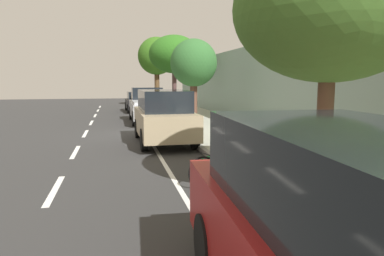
% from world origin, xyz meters
% --- Properties ---
extents(ground, '(66.71, 66.71, 0.00)m').
position_xyz_m(ground, '(0.00, 0.00, 0.00)').
color(ground, '#303030').
extents(sidewalk, '(3.97, 41.69, 0.16)m').
position_xyz_m(sidewalk, '(3.63, 0.00, 0.08)').
color(sidewalk, '#AAAC9B').
rests_on(sidewalk, ground).
extents(curb_edge, '(0.16, 41.69, 0.16)m').
position_xyz_m(curb_edge, '(1.57, 0.00, 0.08)').
color(curb_edge, gray).
rests_on(curb_edge, ground).
extents(lane_stripe_centre, '(0.14, 40.00, 0.01)m').
position_xyz_m(lane_stripe_centre, '(-2.55, -0.85, 0.00)').
color(lane_stripe_centre, white).
rests_on(lane_stripe_centre, ground).
extents(lane_stripe_bike_edge, '(0.12, 41.69, 0.01)m').
position_xyz_m(lane_stripe_bike_edge, '(0.10, 0.00, 0.00)').
color(lane_stripe_bike_edge, white).
rests_on(lane_stripe_bike_edge, ground).
extents(building_facade, '(0.50, 41.69, 4.14)m').
position_xyz_m(building_facade, '(5.87, 0.00, 2.07)').
color(building_facade, '#869D94').
rests_on(building_facade, ground).
extents(parked_suv_red_nearest, '(2.16, 4.79, 1.99)m').
position_xyz_m(parked_suv_red_nearest, '(0.61, -12.60, 1.03)').
color(parked_suv_red_nearest, maroon).
rests_on(parked_suv_red_nearest, ground).
extents(parked_suv_tan_second, '(1.99, 4.71, 1.99)m').
position_xyz_m(parked_suv_tan_second, '(0.55, -1.80, 1.03)').
color(parked_suv_tan_second, tan).
rests_on(parked_suv_tan_second, ground).
extents(parked_pickup_silver_mid, '(2.04, 5.31, 1.95)m').
position_xyz_m(parked_pickup_silver_mid, '(0.63, 5.16, 0.90)').
color(parked_pickup_silver_mid, '#B7BABF').
rests_on(parked_pickup_silver_mid, ground).
extents(parked_sedan_black_far, '(1.92, 4.44, 1.52)m').
position_xyz_m(parked_sedan_black_far, '(0.51, 12.21, 0.75)').
color(parked_sedan_black_far, black).
rests_on(parked_sedan_black_far, ground).
extents(bicycle_at_curb, '(1.67, 0.66, 0.76)m').
position_xyz_m(bicycle_at_curb, '(1.10, -7.50, 0.38)').
color(bicycle_at_curb, black).
rests_on(bicycle_at_curb, ground).
extents(cyclist_with_backpack, '(0.48, 0.60, 1.64)m').
position_xyz_m(cyclist_with_backpack, '(1.33, -7.94, 0.99)').
color(cyclist_with_backpack, '#C6B284').
rests_on(cyclist_with_backpack, ground).
extents(street_tree_near_cyclist, '(3.55, 3.55, 4.81)m').
position_xyz_m(street_tree_near_cyclist, '(2.65, -9.03, 3.62)').
color(street_tree_near_cyclist, brown).
rests_on(street_tree_near_cyclist, sidewalk).
extents(street_tree_mid_block, '(2.31, 2.31, 4.24)m').
position_xyz_m(street_tree_mid_block, '(2.65, 2.32, 3.18)').
color(street_tree_mid_block, brown).
rests_on(street_tree_mid_block, sidewalk).
extents(street_tree_far_end, '(3.29, 3.29, 5.14)m').
position_xyz_m(street_tree_far_end, '(2.65, 8.17, 4.04)').
color(street_tree_far_end, '#4D3332').
rests_on(street_tree_far_end, sidewalk).
extents(street_tree_corner, '(3.43, 3.43, 6.16)m').
position_xyz_m(street_tree_corner, '(2.65, 17.88, 4.56)').
color(street_tree_corner, '#513921').
rests_on(street_tree_corner, sidewalk).
extents(fire_hydrant, '(0.22, 0.22, 0.84)m').
position_xyz_m(fire_hydrant, '(2.00, 4.43, 0.58)').
color(fire_hydrant, red).
rests_on(fire_hydrant, sidewalk).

